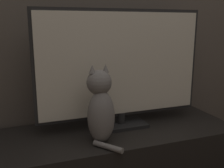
# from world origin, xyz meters

# --- Properties ---
(tv) EXTENTS (1.01, 0.18, 0.70)m
(tv) POSITION_xyz_m (0.05, 0.98, 0.88)
(tv) COLOR black
(tv) RESTS_ON tv_stand
(cat) EXTENTS (0.15, 0.26, 0.41)m
(cat) POSITION_xyz_m (-0.13, 0.81, 0.70)
(cat) COLOR gray
(cat) RESTS_ON tv_stand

